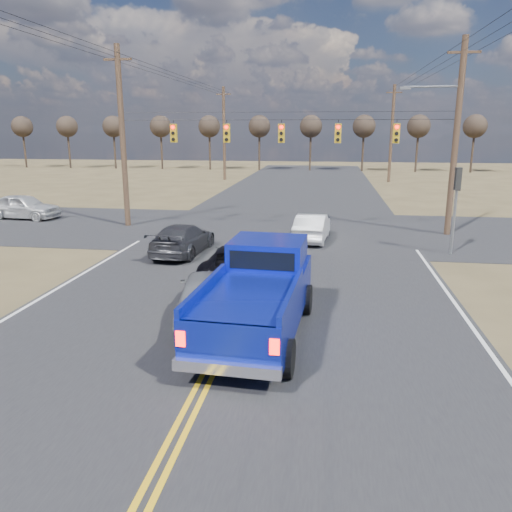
# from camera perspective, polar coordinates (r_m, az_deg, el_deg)

# --- Properties ---
(ground) EXTENTS (160.00, 160.00, 0.00)m
(ground) POSITION_cam_1_polar(r_m,az_deg,el_deg) (11.29, -6.34, -15.02)
(ground) COLOR brown
(ground) RESTS_ON ground
(road_main) EXTENTS (14.00, 120.00, 0.02)m
(road_main) POSITION_cam_1_polar(r_m,az_deg,el_deg) (20.43, 0.64, -1.36)
(road_main) COLOR #28282B
(road_main) RESTS_ON ground
(road_cross) EXTENTS (120.00, 12.00, 0.02)m
(road_cross) POSITION_cam_1_polar(r_m,az_deg,el_deg) (28.17, 2.80, 2.99)
(road_cross) COLOR #28282B
(road_cross) RESTS_ON ground
(signal_gantry) EXTENTS (19.60, 4.83, 10.00)m
(signal_gantry) POSITION_cam_1_polar(r_m,az_deg,el_deg) (27.38, 3.96, 13.32)
(signal_gantry) COLOR #473323
(signal_gantry) RESTS_ON ground
(utility_poles) EXTENTS (19.60, 58.32, 10.00)m
(utility_poles) POSITION_cam_1_polar(r_m,az_deg,el_deg) (26.63, 2.73, 13.66)
(utility_poles) COLOR #473323
(utility_poles) RESTS_ON ground
(treeline) EXTENTS (87.00, 117.80, 7.40)m
(treeline) POSITION_cam_1_polar(r_m,az_deg,el_deg) (36.56, 4.31, 14.55)
(treeline) COLOR #33261C
(treeline) RESTS_ON ground
(pickup_truck) EXTENTS (2.84, 6.49, 2.39)m
(pickup_truck) POSITION_cam_1_polar(r_m,az_deg,el_deg) (13.58, 0.27, -4.40)
(pickup_truck) COLOR black
(pickup_truck) RESTS_ON ground
(silver_suv) EXTENTS (2.53, 4.75, 1.54)m
(silver_suv) POSITION_cam_1_polar(r_m,az_deg,el_deg) (14.90, -5.38, -4.32)
(silver_suv) COLOR gray
(silver_suv) RESTS_ON ground
(black_suv) EXTENTS (2.15, 4.56, 1.26)m
(black_suv) POSITION_cam_1_polar(r_m,az_deg,el_deg) (19.02, -2.32, -0.59)
(black_suv) COLOR black
(black_suv) RESTS_ON ground
(white_car_queue) EXTENTS (1.83, 4.33, 1.39)m
(white_car_queue) POSITION_cam_1_polar(r_m,az_deg,el_deg) (25.48, 6.43, 3.30)
(white_car_queue) COLOR white
(white_car_queue) RESTS_ON ground
(dgrey_car_queue) EXTENTS (2.23, 4.81, 1.36)m
(dgrey_car_queue) POSITION_cam_1_polar(r_m,az_deg,el_deg) (22.87, -8.37, 1.94)
(dgrey_car_queue) COLOR #35353A
(dgrey_car_queue) RESTS_ON ground
(cross_car_west) EXTENTS (2.28, 4.76, 1.57)m
(cross_car_west) POSITION_cam_1_polar(r_m,az_deg,el_deg) (34.82, -25.05, 5.15)
(cross_car_west) COLOR silver
(cross_car_west) RESTS_ON ground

